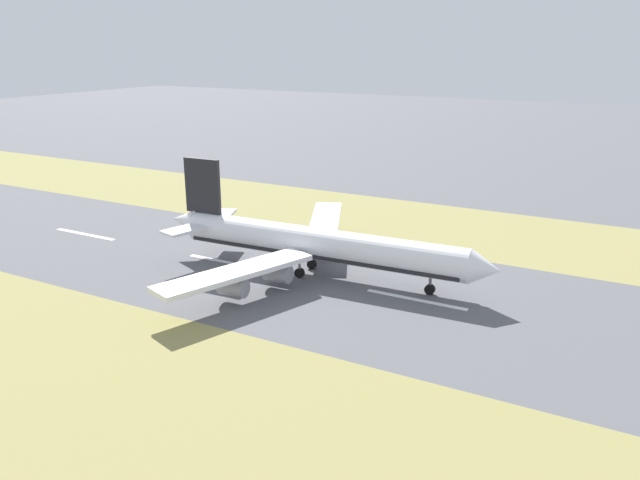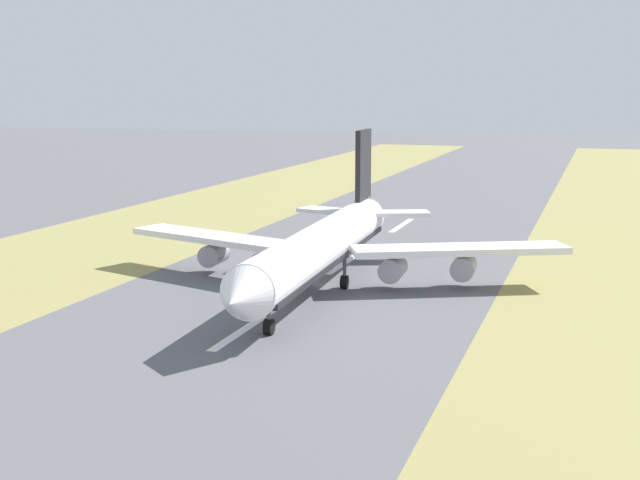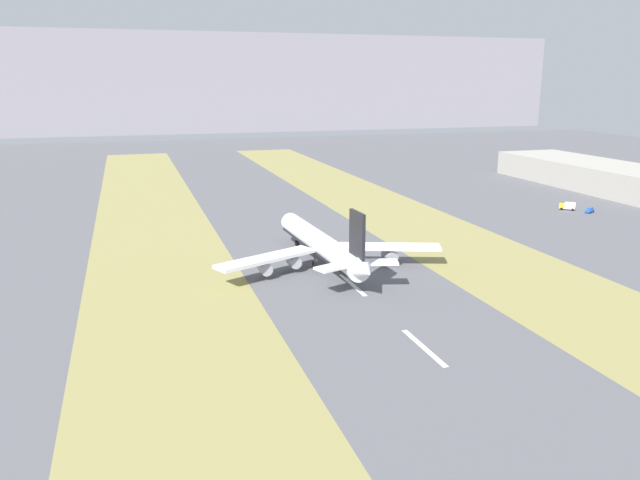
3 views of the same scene
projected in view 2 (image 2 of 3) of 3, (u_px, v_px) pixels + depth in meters
name	position (u px, v px, depth m)	size (l,w,h in m)	color
ground_plane	(312.00, 285.00, 122.18)	(800.00, 800.00, 0.00)	#56565B
grass_median_east	(32.00, 265.00, 135.77)	(40.00, 600.00, 0.01)	olive
centreline_dash_near	(402.00, 225.00, 174.74)	(1.20, 18.00, 0.01)	silver
centreline_dash_mid	(345.00, 263.00, 137.21)	(1.20, 18.00, 0.01)	silver
centreline_dash_far	(245.00, 329.00, 99.69)	(1.20, 18.00, 0.01)	silver
airplane_main_jet	(324.00, 245.00, 118.50)	(64.07, 67.18, 20.20)	white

